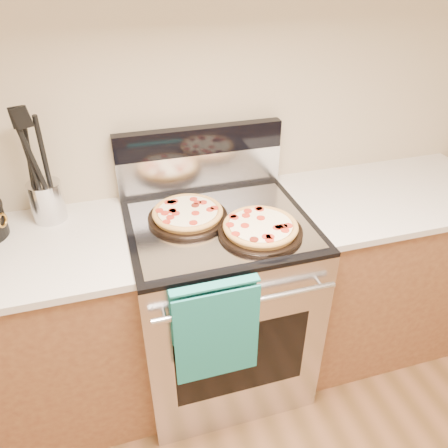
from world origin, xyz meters
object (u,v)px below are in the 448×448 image
object	(u,v)px
range_body	(219,305)
pepperoni_pizza_front	(260,228)
utensil_crock	(47,201)
pepperoni_pizza_back	(188,214)

from	to	relation	value
range_body	pepperoni_pizza_front	bearing A→B (deg)	-45.93
range_body	utensil_crock	xyz separation A→B (m)	(-0.67, 0.24, 0.54)
pepperoni_pizza_back	pepperoni_pizza_front	size ratio (longest dim) A/B	0.99
range_body	pepperoni_pizza_back	distance (m)	0.51
pepperoni_pizza_back	range_body	bearing A→B (deg)	-22.37
pepperoni_pizza_front	pepperoni_pizza_back	bearing A→B (deg)	143.58
range_body	pepperoni_pizza_front	xyz separation A→B (m)	(0.13, -0.14, 0.50)
range_body	utensil_crock	size ratio (longest dim) A/B	5.32
pepperoni_pizza_back	pepperoni_pizza_front	xyz separation A→B (m)	(0.25, -0.19, 0.00)
utensil_crock	range_body	bearing A→B (deg)	-19.63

